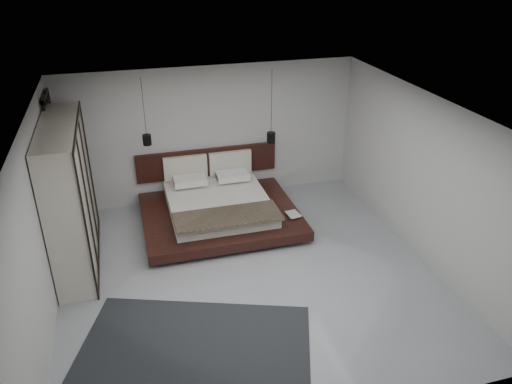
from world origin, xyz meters
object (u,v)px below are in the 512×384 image
object	(u,v)px
wardrobe	(70,196)
pendant_right	(271,137)
lattice_screen	(58,164)
pendant_left	(147,140)
rug	(193,356)
bed	(218,207)

from	to	relation	value
wardrobe	pendant_right	bearing A→B (deg)	16.91
lattice_screen	pendant_right	xyz separation A→B (m)	(4.04, -0.07, 0.15)
pendant_left	rug	bearing A→B (deg)	-88.17
pendant_right	wardrobe	bearing A→B (deg)	-163.09
bed	rug	size ratio (longest dim) A/B	0.95
bed	wardrobe	xyz separation A→B (m)	(-2.58, -0.67, 0.92)
bed	pendant_right	distance (m)	1.73
pendant_left	bed	bearing A→B (deg)	-21.59
bed	pendant_left	xyz separation A→B (m)	(-1.21, 0.48, 1.34)
bed	rug	bearing A→B (deg)	-107.27
pendant_left	rug	size ratio (longest dim) A/B	0.41
wardrobe	rug	size ratio (longest dim) A/B	0.81
pendant_left	lattice_screen	bearing A→B (deg)	177.50
lattice_screen	wardrobe	xyz separation A→B (m)	(0.25, -1.22, -0.08)
bed	pendant_left	distance (m)	1.87
pendant_right	wardrobe	xyz separation A→B (m)	(-3.78, -1.15, -0.23)
lattice_screen	pendant_left	world-z (taller)	pendant_left
pendant_left	rug	distance (m)	4.28
bed	lattice_screen	bearing A→B (deg)	169.04
pendant_right	wardrobe	distance (m)	3.96
bed	wardrobe	world-z (taller)	wardrobe
rug	bed	bearing A→B (deg)	72.73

